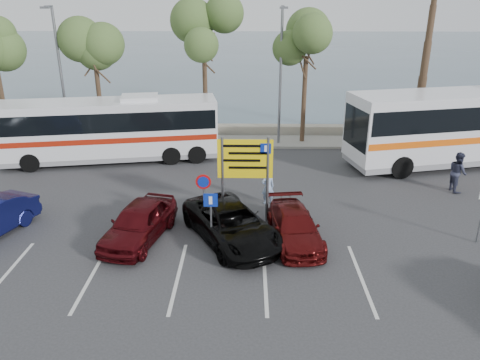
{
  "coord_description": "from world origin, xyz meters",
  "views": [
    {
      "loc": [
        1.1,
        -14.23,
        8.81
      ],
      "look_at": [
        0.8,
        3.0,
        1.88
      ],
      "focal_mm": 35.0,
      "sensor_mm": 36.0,
      "label": 1
    }
  ],
  "objects_px": {
    "street_lamp_left": "(60,69)",
    "suv_black": "(231,224)",
    "coach_bus_right": "(472,128)",
    "car_red": "(139,222)",
    "street_lamp_right": "(281,70)",
    "coach_bus_left": "(110,132)",
    "pedestrian_near": "(268,187)",
    "direction_sign": "(245,165)",
    "car_maroon": "(295,227)",
    "pedestrian_far": "(458,172)"
  },
  "relations": [
    {
      "from": "street_lamp_left",
      "to": "suv_black",
      "type": "distance_m",
      "value": 16.43
    },
    {
      "from": "coach_bus_right",
      "to": "suv_black",
      "type": "distance_m",
      "value": 15.68
    },
    {
      "from": "car_red",
      "to": "coach_bus_right",
      "type": "bearing_deg",
      "value": 42.68
    },
    {
      "from": "street_lamp_right",
      "to": "coach_bus_left",
      "type": "height_order",
      "value": "street_lamp_right"
    },
    {
      "from": "suv_black",
      "to": "pedestrian_near",
      "type": "xyz_separation_m",
      "value": [
        1.5,
        3.39,
        0.1
      ]
    },
    {
      "from": "street_lamp_left",
      "to": "coach_bus_right",
      "type": "bearing_deg",
      "value": -7.39
    },
    {
      "from": "coach_bus_right",
      "to": "pedestrian_near",
      "type": "distance_m",
      "value": 12.65
    },
    {
      "from": "coach_bus_left",
      "to": "car_red",
      "type": "height_order",
      "value": "coach_bus_left"
    },
    {
      "from": "street_lamp_left",
      "to": "pedestrian_near",
      "type": "bearing_deg",
      "value": -35.72
    },
    {
      "from": "direction_sign",
      "to": "pedestrian_near",
      "type": "height_order",
      "value": "direction_sign"
    },
    {
      "from": "suv_black",
      "to": "street_lamp_right",
      "type": "bearing_deg",
      "value": 50.0
    },
    {
      "from": "direction_sign",
      "to": "coach_bus_right",
      "type": "height_order",
      "value": "coach_bus_right"
    },
    {
      "from": "direction_sign",
      "to": "car_red",
      "type": "bearing_deg",
      "value": -157.03
    },
    {
      "from": "street_lamp_left",
      "to": "car_maroon",
      "type": "height_order",
      "value": "street_lamp_left"
    },
    {
      "from": "direction_sign",
      "to": "suv_black",
      "type": "xyz_separation_m",
      "value": [
        -0.5,
        -1.7,
        -1.73
      ]
    },
    {
      "from": "street_lamp_left",
      "to": "coach_bus_left",
      "type": "xyz_separation_m",
      "value": [
        3.5,
        -3.02,
        -2.91
      ]
    },
    {
      "from": "car_red",
      "to": "suv_black",
      "type": "distance_m",
      "value": 3.5
    },
    {
      "from": "direction_sign",
      "to": "car_maroon",
      "type": "relative_size",
      "value": 0.87
    },
    {
      "from": "coach_bus_right",
      "to": "street_lamp_left",
      "type": "bearing_deg",
      "value": 172.61
    },
    {
      "from": "coach_bus_left",
      "to": "car_maroon",
      "type": "xyz_separation_m",
      "value": [
        9.4,
        -9.0,
        -1.09
      ]
    },
    {
      "from": "car_maroon",
      "to": "suv_black",
      "type": "relative_size",
      "value": 0.82
    },
    {
      "from": "coach_bus_left",
      "to": "suv_black",
      "type": "relative_size",
      "value": 2.37
    },
    {
      "from": "pedestrian_near",
      "to": "pedestrian_far",
      "type": "distance_m",
      "value": 9.14
    },
    {
      "from": "coach_bus_right",
      "to": "car_maroon",
      "type": "xyz_separation_m",
      "value": [
        -10.37,
        -9.0,
        -1.38
      ]
    },
    {
      "from": "coach_bus_left",
      "to": "pedestrian_far",
      "type": "xyz_separation_m",
      "value": [
        17.5,
        -4.0,
        -0.73
      ]
    },
    {
      "from": "car_maroon",
      "to": "pedestrian_near",
      "type": "relative_size",
      "value": 2.59
    },
    {
      "from": "coach_bus_left",
      "to": "suv_black",
      "type": "distance_m",
      "value": 11.44
    },
    {
      "from": "car_maroon",
      "to": "street_lamp_left",
      "type": "bearing_deg",
      "value": 129.89
    },
    {
      "from": "suv_black",
      "to": "coach_bus_left",
      "type": "bearing_deg",
      "value": 99.63
    },
    {
      "from": "car_maroon",
      "to": "pedestrian_near",
      "type": "distance_m",
      "value": 3.51
    },
    {
      "from": "coach_bus_right",
      "to": "car_maroon",
      "type": "height_order",
      "value": "coach_bus_right"
    },
    {
      "from": "street_lamp_left",
      "to": "pedestrian_far",
      "type": "xyz_separation_m",
      "value": [
        21.0,
        -7.02,
        -3.64
      ]
    },
    {
      "from": "direction_sign",
      "to": "pedestrian_far",
      "type": "height_order",
      "value": "direction_sign"
    },
    {
      "from": "street_lamp_right",
      "to": "direction_sign",
      "type": "relative_size",
      "value": 2.23
    },
    {
      "from": "street_lamp_left",
      "to": "coach_bus_right",
      "type": "height_order",
      "value": "street_lamp_left"
    },
    {
      "from": "street_lamp_left",
      "to": "coach_bus_left",
      "type": "relative_size",
      "value": 0.67
    },
    {
      "from": "street_lamp_right",
      "to": "coach_bus_left",
      "type": "bearing_deg",
      "value": -162.37
    },
    {
      "from": "street_lamp_right",
      "to": "direction_sign",
      "type": "distance_m",
      "value": 10.73
    },
    {
      "from": "car_maroon",
      "to": "pedestrian_far",
      "type": "distance_m",
      "value": 9.53
    },
    {
      "from": "street_lamp_left",
      "to": "pedestrian_near",
      "type": "distance_m",
      "value": 15.26
    },
    {
      "from": "street_lamp_left",
      "to": "car_maroon",
      "type": "bearing_deg",
      "value": -42.98
    },
    {
      "from": "direction_sign",
      "to": "coach_bus_left",
      "type": "relative_size",
      "value": 0.3
    },
    {
      "from": "car_red",
      "to": "suv_black",
      "type": "bearing_deg",
      "value": 13.74
    },
    {
      "from": "direction_sign",
      "to": "coach_bus_right",
      "type": "xyz_separation_m",
      "value": [
        12.27,
        7.3,
        -0.45
      ]
    },
    {
      "from": "pedestrian_near",
      "to": "car_red",
      "type": "bearing_deg",
      "value": 20.9
    },
    {
      "from": "direction_sign",
      "to": "coach_bus_right",
      "type": "relative_size",
      "value": 0.26
    },
    {
      "from": "street_lamp_left",
      "to": "car_maroon",
      "type": "distance_m",
      "value": 18.08
    },
    {
      "from": "coach_bus_right",
      "to": "pedestrian_far",
      "type": "xyz_separation_m",
      "value": [
        -2.27,
        -4.0,
        -1.02
      ]
    },
    {
      "from": "car_maroon",
      "to": "pedestrian_far",
      "type": "bearing_deg",
      "value": 24.55
    },
    {
      "from": "street_lamp_left",
      "to": "direction_sign",
      "type": "xyz_separation_m",
      "value": [
        11.0,
        -10.32,
        -2.17
      ]
    }
  ]
}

